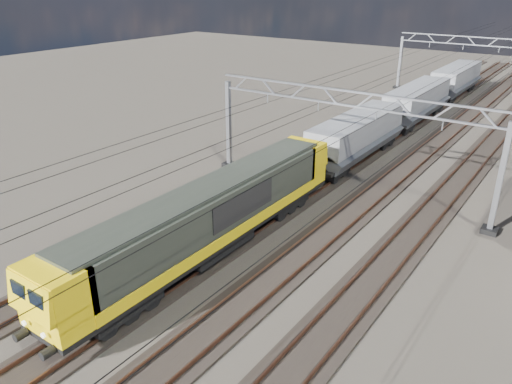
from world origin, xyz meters
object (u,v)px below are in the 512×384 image
Objects in this scene: hopper_wagon_lead at (357,135)px; hopper_wagon_mid at (417,101)px; locomotive at (212,215)px; hopper_wagon_third at (456,79)px; catenary_gantry_mid at (344,139)px; catenary_gantry_far at (478,65)px.

hopper_wagon_mid is (0.00, 14.20, 0.00)m from hopper_wagon_lead.
locomotive reaches higher than hopper_wagon_mid.
locomotive reaches higher than hopper_wagon_third.
catenary_gantry_mid reaches higher than hopper_wagon_mid.
locomotive is (-2.00, -11.05, -1.58)m from catenary_gantry_mid.
hopper_wagon_third is (-2.00, -0.95, -1.67)m from catenary_gantry_far.
hopper_wagon_lead is (-2.00, -29.35, -1.67)m from catenary_gantry_far.
catenary_gantry_mid is 1.53× the size of hopper_wagon_lead.
hopper_wagon_lead is at bearing -93.90° from catenary_gantry_far.
hopper_wagon_mid is at bearing 90.00° from hopper_wagon_lead.
locomotive reaches higher than hopper_wagon_lead.
catenary_gantry_far is (0.00, 36.00, 0.00)m from catenary_gantry_mid.
catenary_gantry_far reaches higher than locomotive.
catenary_gantry_mid is 21.01m from hopper_wagon_mid.
catenary_gantry_mid reaches higher than hopper_wagon_third.
catenary_gantry_mid reaches higher than locomotive.
catenary_gantry_mid is at bearing -73.25° from hopper_wagon_lead.
catenary_gantry_far is at bearing 82.48° from hopper_wagon_mid.
hopper_wagon_mid is 1.00× the size of hopper_wagon_third.
locomotive is 31.90m from hopper_wagon_mid.
locomotive is at bearing -90.00° from hopper_wagon_lead.
locomotive is (-2.00, -47.05, -1.58)m from catenary_gantry_far.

